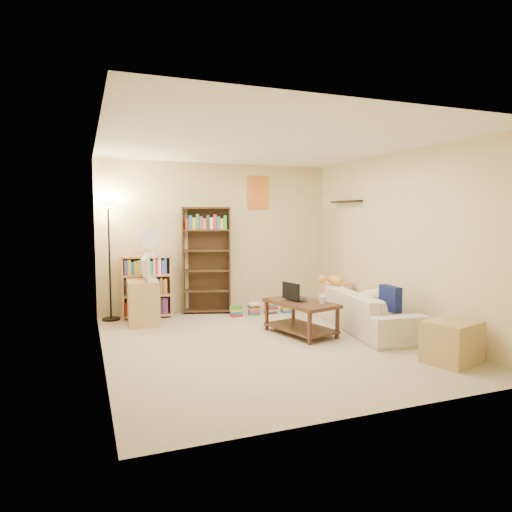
% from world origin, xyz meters
% --- Properties ---
extents(room, '(4.50, 4.54, 2.52)m').
position_xyz_m(room, '(0.00, 0.01, 1.62)').
color(room, '#C1A791').
rests_on(room, ground).
extents(sofa, '(2.09, 1.24, 0.55)m').
position_xyz_m(sofa, '(1.55, 0.06, 0.28)').
color(sofa, beige).
rests_on(sofa, ground).
extents(navy_pillow, '(0.12, 0.37, 0.33)m').
position_xyz_m(navy_pillow, '(1.59, -0.36, 0.53)').
color(navy_pillow, '#121A51').
rests_on(navy_pillow, sofa).
extents(cream_blanket, '(0.51, 0.36, 0.22)m').
position_xyz_m(cream_blanket, '(1.69, 0.09, 0.48)').
color(cream_blanket, silver).
rests_on(cream_blanket, sofa).
extents(tabby_cat, '(0.44, 0.20, 0.15)m').
position_xyz_m(tabby_cat, '(1.40, 0.82, 0.63)').
color(tabby_cat, '#F19E33').
rests_on(tabby_cat, sofa).
extents(coffee_table, '(0.80, 1.14, 0.46)m').
position_xyz_m(coffee_table, '(0.57, 0.22, 0.30)').
color(coffee_table, '#47271B').
rests_on(coffee_table, ground).
extents(laptop, '(0.47, 0.40, 0.03)m').
position_xyz_m(laptop, '(0.59, 0.33, 0.47)').
color(laptop, black).
rests_on(laptop, coffee_table).
extents(laptop_screen, '(0.10, 0.34, 0.23)m').
position_xyz_m(laptop_screen, '(0.45, 0.29, 0.59)').
color(laptop_screen, white).
rests_on(laptop_screen, laptop).
extents(mug, '(0.15, 0.15, 0.10)m').
position_xyz_m(mug, '(0.76, -0.03, 0.51)').
color(mug, white).
rests_on(mug, coffee_table).
extents(tv_remote, '(0.14, 0.19, 0.02)m').
position_xyz_m(tv_remote, '(0.59, 0.58, 0.47)').
color(tv_remote, black).
rests_on(tv_remote, coffee_table).
extents(tv_stand, '(0.47, 0.64, 0.66)m').
position_xyz_m(tv_stand, '(-1.36, 1.61, 0.33)').
color(tv_stand, tan).
rests_on(tv_stand, ground).
extents(television, '(0.67, 0.15, 0.38)m').
position_xyz_m(television, '(-1.36, 1.61, 0.85)').
color(television, black).
rests_on(television, tv_stand).
extents(tall_bookshelf, '(0.83, 0.48, 1.76)m').
position_xyz_m(tall_bookshelf, '(-0.26, 2.05, 0.93)').
color(tall_bookshelf, '#442C1A').
rests_on(tall_bookshelf, ground).
extents(short_bookshelf, '(0.80, 0.38, 0.99)m').
position_xyz_m(short_bookshelf, '(-1.25, 2.05, 0.50)').
color(short_bookshelf, tan).
rests_on(short_bookshelf, ground).
extents(desk_fan, '(0.35, 0.20, 0.46)m').
position_xyz_m(desk_fan, '(-1.19, 2.00, 1.22)').
color(desk_fan, white).
rests_on(desk_fan, short_bookshelf).
extents(floor_lamp, '(0.31, 0.31, 1.85)m').
position_xyz_m(floor_lamp, '(-1.80, 2.05, 1.47)').
color(floor_lamp, black).
rests_on(floor_lamp, ground).
extents(side_table, '(0.52, 0.52, 0.52)m').
position_xyz_m(side_table, '(1.72, 1.30, 0.26)').
color(side_table, tan).
rests_on(side_table, ground).
extents(end_cabinet, '(0.67, 0.60, 0.46)m').
position_xyz_m(end_cabinet, '(1.58, -1.45, 0.23)').
color(end_cabinet, tan).
rests_on(end_cabinet, ground).
extents(book_stacks, '(1.09, 0.15, 0.24)m').
position_xyz_m(book_stacks, '(0.57, 1.60, 0.10)').
color(book_stacks, red).
rests_on(book_stacks, ground).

